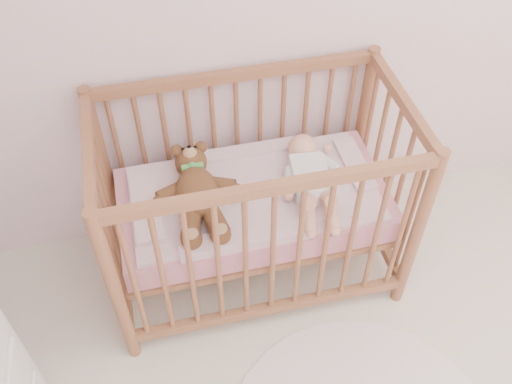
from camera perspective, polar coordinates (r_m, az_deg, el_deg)
name	(u,v)px	position (r m, az deg, el deg)	size (l,w,h in m)	color
crib	(254,202)	(2.62, -0.25, -1.00)	(1.36, 0.76, 1.00)	#986140
mattress	(254,204)	(2.63, -0.25, -1.21)	(1.22, 0.62, 0.13)	pink
blanket	(253,193)	(2.58, -0.26, -0.11)	(1.10, 0.58, 0.06)	#EDA3B1
baby	(310,175)	(2.56, 5.41, 1.67)	(0.29, 0.60, 0.15)	silver
teddy_bear	(197,193)	(2.48, -5.88, -0.10)	(0.41, 0.58, 0.16)	brown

